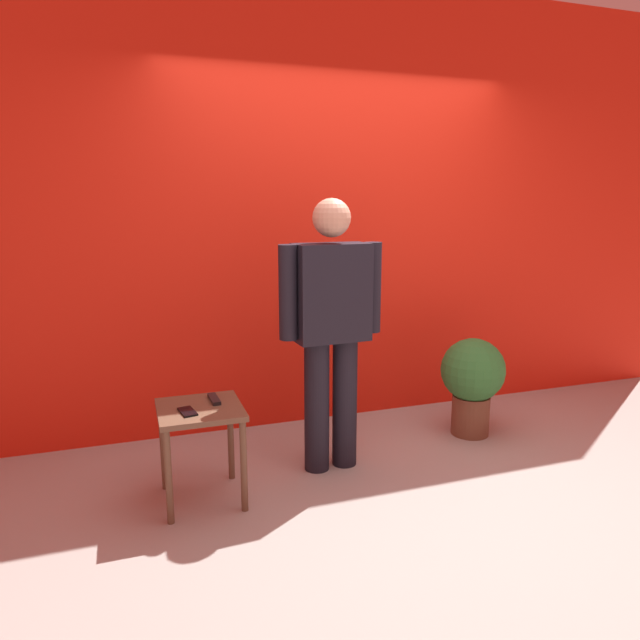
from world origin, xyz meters
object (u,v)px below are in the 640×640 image
object	(u,v)px
cell_phone	(187,412)
potted_plant	(472,378)
side_table	(201,424)
tv_remote	(214,399)
standing_person	(331,322)

from	to	relation	value
cell_phone	potted_plant	world-z (taller)	potted_plant
side_table	tv_remote	bearing A→B (deg)	39.97
tv_remote	potted_plant	xyz separation A→B (m)	(1.81, 0.23, -0.14)
potted_plant	standing_person	bearing A→B (deg)	-171.97
cell_phone	potted_plant	size ratio (longest dim) A/B	0.21
cell_phone	potted_plant	distance (m)	2.01
standing_person	potted_plant	distance (m)	1.22
cell_phone	tv_remote	size ratio (longest dim) A/B	0.85
tv_remote	potted_plant	distance (m)	1.83
side_table	standing_person	bearing A→B (deg)	10.81
tv_remote	side_table	bearing A→B (deg)	-142.60
standing_person	potted_plant	xyz separation A→B (m)	(1.10, 0.16, -0.50)
standing_person	cell_phone	world-z (taller)	standing_person
side_table	tv_remote	world-z (taller)	tv_remote
side_table	potted_plant	bearing A→B (deg)	9.21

